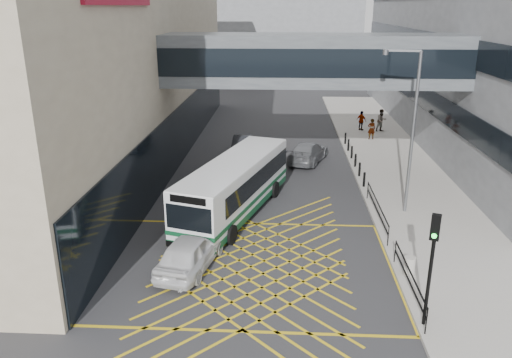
% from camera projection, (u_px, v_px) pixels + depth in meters
% --- Properties ---
extents(ground, '(120.00, 120.00, 0.00)m').
position_uv_depth(ground, '(251.00, 267.00, 21.34)').
color(ground, '#333335').
extents(building_whsmith, '(24.17, 42.00, 16.00)m').
position_uv_depth(building_whsmith, '(8.00, 45.00, 34.75)').
color(building_whsmith, tan).
rests_on(building_whsmith, ground).
extents(building_far, '(28.00, 16.00, 18.00)m').
position_uv_depth(building_far, '(263.00, 17.00, 75.10)').
color(building_far, gray).
rests_on(building_far, ground).
extents(skybridge, '(20.00, 4.10, 3.00)m').
position_uv_depth(skybridge, '(313.00, 60.00, 30.05)').
color(skybridge, '#4F555A').
rests_on(skybridge, ground).
extents(pavement, '(6.00, 54.00, 0.16)m').
position_uv_depth(pavement, '(392.00, 164.00, 35.00)').
color(pavement, '#ABA69D').
rests_on(pavement, ground).
extents(box_junction, '(12.00, 9.00, 0.01)m').
position_uv_depth(box_junction, '(251.00, 267.00, 21.34)').
color(box_junction, gold).
rests_on(box_junction, ground).
extents(bus, '(5.43, 10.81, 2.96)m').
position_uv_depth(bus, '(236.00, 185.00, 26.42)').
color(bus, white).
rests_on(bus, ground).
extents(car_white, '(2.94, 5.16, 1.55)m').
position_uv_depth(car_white, '(190.00, 252.00, 21.00)').
color(car_white, silver).
rests_on(car_white, ground).
extents(car_dark, '(1.76, 4.30, 1.34)m').
position_uv_depth(car_dark, '(244.00, 143.00, 38.18)').
color(car_dark, black).
rests_on(car_dark, ground).
extents(car_silver, '(3.50, 5.28, 1.52)m').
position_uv_depth(car_silver, '(308.00, 152.00, 35.53)').
color(car_silver, gray).
rests_on(car_silver, ground).
extents(traffic_light, '(0.34, 0.50, 4.20)m').
position_uv_depth(traffic_light, '(432.00, 255.00, 16.26)').
color(traffic_light, black).
rests_on(traffic_light, pavement).
extents(street_lamp, '(1.92, 0.51, 8.41)m').
position_uv_depth(street_lamp, '(410.00, 123.00, 25.23)').
color(street_lamp, slate).
rests_on(street_lamp, pavement).
extents(litter_bin, '(0.46, 0.46, 0.80)m').
position_uv_depth(litter_bin, '(409.00, 266.00, 20.27)').
color(litter_bin, '#ADA89E').
rests_on(litter_bin, pavement).
extents(kerb_railings, '(0.05, 12.54, 1.00)m').
position_uv_depth(kerb_railings, '(390.00, 234.00, 22.41)').
color(kerb_railings, black).
rests_on(kerb_railings, pavement).
extents(bollards, '(0.14, 10.14, 0.90)m').
position_uv_depth(bollards, '(353.00, 156.00, 34.97)').
color(bollards, black).
rests_on(bollards, pavement).
extents(pedestrian_a, '(0.73, 0.57, 1.70)m').
position_uv_depth(pedestrian_a, '(371.00, 129.00, 40.96)').
color(pedestrian_a, gray).
rests_on(pedestrian_a, pavement).
extents(pedestrian_b, '(1.09, 0.89, 1.95)m').
position_uv_depth(pedestrian_b, '(382.00, 121.00, 43.46)').
color(pedestrian_b, gray).
rests_on(pedestrian_b, pavement).
extents(pedestrian_c, '(1.06, 1.05, 1.70)m').
position_uv_depth(pedestrian_c, '(361.00, 121.00, 43.93)').
color(pedestrian_c, gray).
rests_on(pedestrian_c, pavement).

